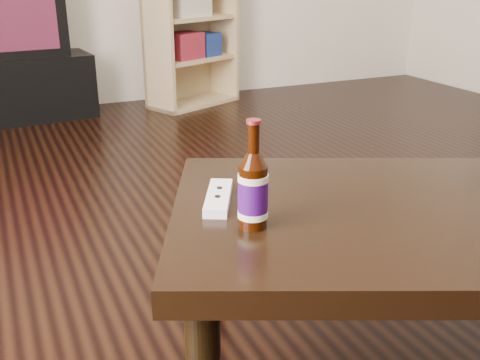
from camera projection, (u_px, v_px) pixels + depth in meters
name	position (u px, v px, depth m)	size (l,w,h in m)	color
floor	(404.00, 298.00, 1.77)	(5.00, 6.00, 0.01)	black
tv_stand	(9.00, 88.00, 3.71)	(1.04, 0.52, 0.42)	black
bookshelf	(188.00, 14.00, 3.95)	(0.73, 0.55, 1.24)	#9E885A
coffee_table	(431.00, 231.00, 1.32)	(1.39, 1.14, 0.45)	black
beer_bottle	(253.00, 190.00, 1.18)	(0.08, 0.08, 0.24)	black
remote	(218.00, 198.00, 1.33)	(0.14, 0.20, 0.02)	silver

